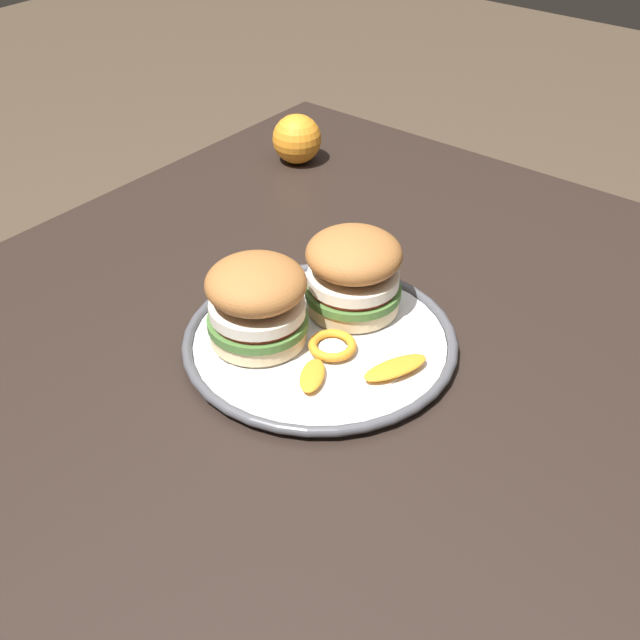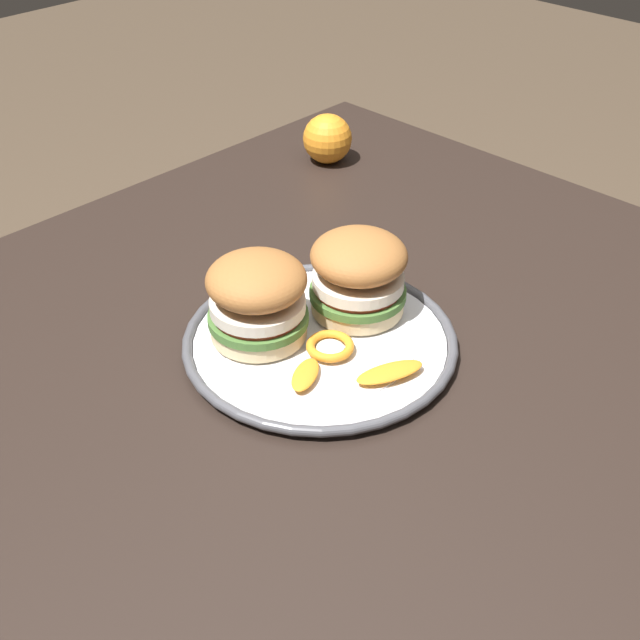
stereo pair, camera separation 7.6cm
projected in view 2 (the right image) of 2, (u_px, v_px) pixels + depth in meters
name	position (u px, v px, depth m)	size (l,w,h in m)	color
dining_table	(294.00, 415.00, 1.03)	(1.21, 0.96, 0.76)	black
dinner_plate	(320.00, 341.00, 0.96)	(0.32, 0.32, 0.02)	white
sandwich_half_left	(257.00, 297.00, 0.93)	(0.15, 0.15, 0.10)	beige
sandwich_half_right	(358.00, 273.00, 0.97)	(0.13, 0.13, 0.10)	beige
orange_peel_curled	(330.00, 346.00, 0.93)	(0.06, 0.06, 0.01)	orange
orange_peel_strip_long	(305.00, 375.00, 0.89)	(0.06, 0.05, 0.01)	orange
orange_peel_strip_short	(390.00, 372.00, 0.90)	(0.08, 0.06, 0.01)	orange
whole_orange	(327.00, 139.00, 1.35)	(0.08, 0.08, 0.08)	orange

